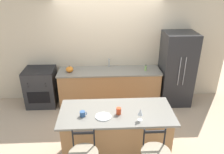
# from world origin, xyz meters

# --- Properties ---
(ground_plane) EXTENTS (18.00, 18.00, 0.00)m
(ground_plane) POSITION_xyz_m (0.00, 0.00, 0.00)
(ground_plane) COLOR tan
(wall_back) EXTENTS (6.00, 0.07, 2.70)m
(wall_back) POSITION_xyz_m (0.00, 0.71, 1.35)
(wall_back) COLOR beige
(wall_back) RESTS_ON ground_plane
(back_counter) EXTENTS (2.49, 0.69, 0.89)m
(back_counter) POSITION_xyz_m (0.00, 0.38, 0.45)
(back_counter) COLOR #A87547
(back_counter) RESTS_ON ground_plane
(sink_faucet) EXTENTS (0.02, 0.13, 0.22)m
(sink_faucet) POSITION_xyz_m (0.00, 0.59, 1.03)
(sink_faucet) COLOR #ADAFB5
(sink_faucet) RESTS_ON back_counter
(kitchen_island) EXTENTS (1.90, 0.85, 0.94)m
(kitchen_island) POSITION_xyz_m (0.04, -1.48, 0.47)
(kitchen_island) COLOR #A87547
(kitchen_island) RESTS_ON ground_plane
(refrigerator) EXTENTS (0.75, 0.73, 1.81)m
(refrigerator) POSITION_xyz_m (1.65, 0.34, 0.91)
(refrigerator) COLOR #232326
(refrigerator) RESTS_ON ground_plane
(oven_range) EXTENTS (0.72, 0.65, 0.95)m
(oven_range) POSITION_xyz_m (-1.70, 0.37, 0.48)
(oven_range) COLOR #28282B
(oven_range) RESTS_ON ground_plane
(dinner_plate) EXTENTS (0.26, 0.26, 0.02)m
(dinner_plate) POSITION_xyz_m (-0.17, -1.62, 0.95)
(dinner_plate) COLOR white
(dinner_plate) RESTS_ON kitchen_island
(wine_glass) EXTENTS (0.08, 0.08, 0.21)m
(wine_glass) POSITION_xyz_m (0.40, -1.74, 1.09)
(wine_glass) COLOR white
(wine_glass) RESTS_ON kitchen_island
(coffee_mug) EXTENTS (0.12, 0.09, 0.09)m
(coffee_mug) POSITION_xyz_m (-0.50, -1.58, 0.98)
(coffee_mug) COLOR #335689
(coffee_mug) RESTS_ON kitchen_island
(tumbler_cup) EXTENTS (0.08, 0.08, 0.11)m
(tumbler_cup) POSITION_xyz_m (0.08, -1.55, 1.00)
(tumbler_cup) COLOR red
(tumbler_cup) RESTS_ON kitchen_island
(pumpkin_decoration) EXTENTS (0.18, 0.18, 0.16)m
(pumpkin_decoration) POSITION_xyz_m (-0.96, 0.32, 0.96)
(pumpkin_decoration) COLOR orange
(pumpkin_decoration) RESTS_ON back_counter
(soap_bottle) EXTENTS (0.05, 0.05, 0.16)m
(soap_bottle) POSITION_xyz_m (0.88, 0.31, 0.96)
(soap_bottle) COLOR #89B260
(soap_bottle) RESTS_ON back_counter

